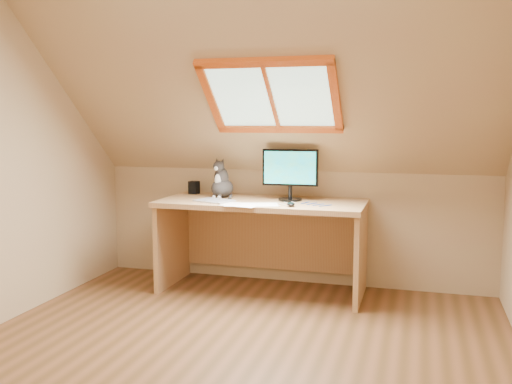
% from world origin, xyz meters
% --- Properties ---
extents(ground, '(3.50, 3.50, 0.00)m').
position_xyz_m(ground, '(0.00, 0.00, 0.00)').
color(ground, brown).
rests_on(ground, ground).
extents(room_shell, '(3.52, 3.52, 2.41)m').
position_xyz_m(room_shell, '(0.00, -0.09, 1.43)').
color(room_shell, tan).
rests_on(room_shell, ground).
extents(desk, '(1.71, 0.75, 0.78)m').
position_xyz_m(desk, '(-0.17, 1.45, 0.55)').
color(desk, tan).
rests_on(desk, ground).
extents(monitor, '(0.47, 0.20, 0.43)m').
position_xyz_m(monitor, '(0.06, 1.44, 1.03)').
color(monitor, black).
rests_on(monitor, desk).
extents(cat, '(0.24, 0.26, 0.35)m').
position_xyz_m(cat, '(-0.55, 1.47, 0.90)').
color(cat, '#3B3634').
rests_on(cat, desk).
extents(desk_speaker, '(0.09, 0.09, 0.11)m').
position_xyz_m(desk_speaker, '(-0.88, 1.63, 0.84)').
color(desk_speaker, black).
rests_on(desk_speaker, desk).
extents(graphics_tablet, '(0.35, 0.29, 0.01)m').
position_xyz_m(graphics_tablet, '(-0.53, 1.22, 0.78)').
color(graphics_tablet, '#B2B2B7').
rests_on(graphics_tablet, desk).
extents(mouse, '(0.10, 0.12, 0.03)m').
position_xyz_m(mouse, '(0.13, 1.14, 0.80)').
color(mouse, black).
rests_on(mouse, desk).
extents(papers, '(0.35, 0.30, 0.01)m').
position_xyz_m(papers, '(-0.19, 1.12, 0.78)').
color(papers, white).
rests_on(papers, desk).
extents(cables, '(0.51, 0.26, 0.01)m').
position_xyz_m(cables, '(0.20, 1.26, 0.78)').
color(cables, silver).
rests_on(cables, desk).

